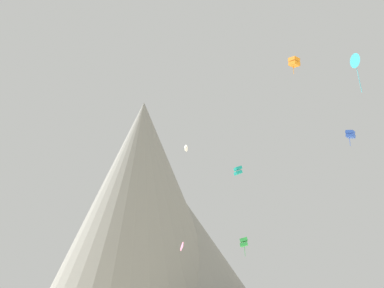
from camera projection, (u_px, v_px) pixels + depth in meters
rock_massif at (152, 212)px, 124.24m from camera, size 68.43×64.90×54.81m
kite_blue_high at (350, 134)px, 85.07m from camera, size 1.94×1.92×3.07m
kite_cyan_high at (356, 61)px, 70.39m from camera, size 1.14×2.26×6.41m
kite_pink_low at (183, 247)px, 74.25m from camera, size 0.95×1.59×1.50m
kite_green_low at (244, 242)px, 84.18m from camera, size 1.66×1.56×3.35m
kite_teal_mid at (238, 171)px, 81.99m from camera, size 1.53×1.46×1.63m
kite_orange_high at (294, 62)px, 78.09m from camera, size 2.00×2.02×3.07m
kite_white_high at (185, 148)px, 87.04m from camera, size 1.05×1.37×1.31m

